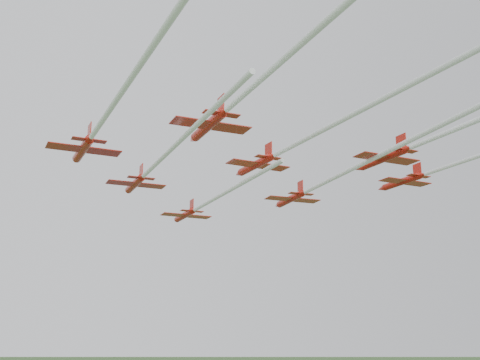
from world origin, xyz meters
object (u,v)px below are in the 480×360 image
object	(u,v)px
jet_row2_right	(342,174)
jet_lead	(202,206)
jet_row3_mid	(308,138)
jet_row4_left	(258,82)
jet_row2_left	(154,166)
jet_row3_left	(117,99)

from	to	relation	value
jet_row2_right	jet_lead	bearing A→B (deg)	120.11
jet_row3_mid	jet_row4_left	xyz separation A→B (m)	(-11.97, -13.49, -0.06)
jet_row2_right	jet_row2_left	bearing A→B (deg)	167.16
jet_row3_mid	jet_row2_right	bearing A→B (deg)	33.16
jet_row2_right	jet_row4_left	size ratio (longest dim) A/B	1.14
jet_lead	jet_row3_mid	size ratio (longest dim) A/B	0.77
jet_lead	jet_row4_left	world-z (taller)	jet_row4_left
jet_lead	jet_row3_mid	xyz separation A→B (m)	(4.79, -30.64, 2.66)
jet_lead	jet_row4_left	distance (m)	44.78
jet_row2_right	jet_row3_left	xyz separation A→B (m)	(-33.21, -13.26, 1.38)
jet_row3_mid	jet_row3_left	bearing A→B (deg)	-174.51
jet_row3_mid	jet_row4_left	world-z (taller)	jet_row3_mid
jet_row3_left	jet_row3_mid	distance (m)	24.87
jet_lead	jet_row2_left	size ratio (longest dim) A/B	0.90
jet_row2_right	jet_row3_mid	size ratio (longest dim) A/B	1.15
jet_row2_left	jet_row3_left	size ratio (longest dim) A/B	0.70
jet_lead	jet_row3_mid	distance (m)	31.13
jet_lead	jet_row4_left	bearing A→B (deg)	-103.46
jet_lead	jet_row2_left	world-z (taller)	jet_row2_left
jet_lead	jet_row2_left	distance (m)	21.11
jet_lead	jet_row2_right	size ratio (longest dim) A/B	0.67
jet_row3_left	jet_row2_left	bearing A→B (deg)	62.51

